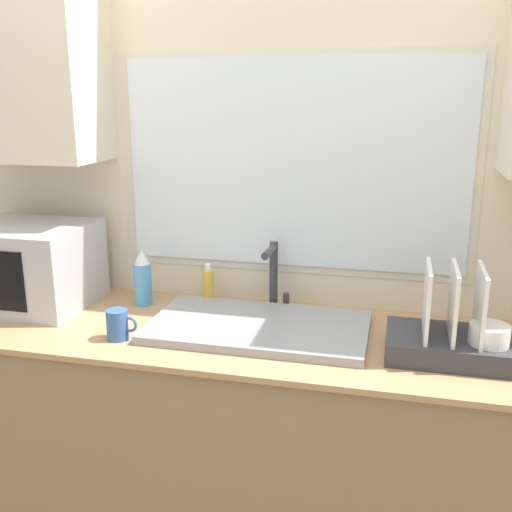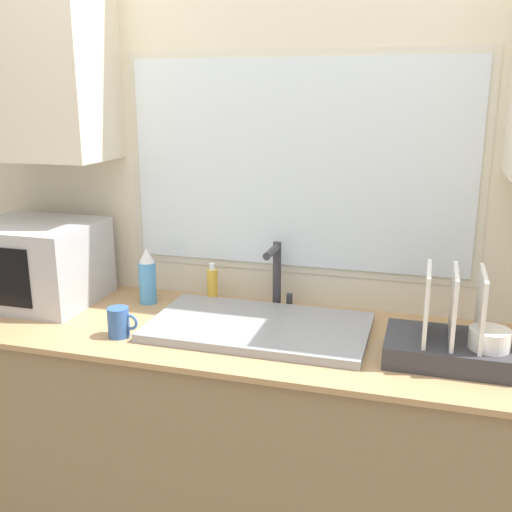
{
  "view_description": "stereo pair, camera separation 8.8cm",
  "coord_description": "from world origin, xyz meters",
  "px_view_note": "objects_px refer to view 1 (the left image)",
  "views": [
    {
      "loc": [
        0.39,
        -1.55,
        1.7
      ],
      "look_at": [
        -0.06,
        0.29,
        1.18
      ],
      "focal_mm": 42.0,
      "sensor_mm": 36.0,
      "label": 1
    },
    {
      "loc": [
        0.48,
        -1.53,
        1.7
      ],
      "look_at": [
        -0.06,
        0.29,
        1.18
      ],
      "focal_mm": 42.0,
      "sensor_mm": 36.0,
      "label": 2
    }
  ],
  "objects_px": {
    "spray_bottle": "(143,278)",
    "dish_rack": "(453,337)",
    "soap_bottle": "(209,286)",
    "microwave": "(28,265)",
    "faucet": "(274,271)",
    "mug_near_sink": "(118,325)"
  },
  "relations": [
    {
      "from": "spray_bottle",
      "to": "dish_rack",
      "type": "bearing_deg",
      "value": -11.07
    },
    {
      "from": "soap_bottle",
      "to": "spray_bottle",
      "type": "bearing_deg",
      "value": -164.06
    },
    {
      "from": "microwave",
      "to": "soap_bottle",
      "type": "xyz_separation_m",
      "value": [
        0.67,
        0.17,
        -0.08
      ]
    },
    {
      "from": "faucet",
      "to": "dish_rack",
      "type": "xyz_separation_m",
      "value": [
        0.63,
        -0.29,
        -0.09
      ]
    },
    {
      "from": "spray_bottle",
      "to": "soap_bottle",
      "type": "xyz_separation_m",
      "value": [
        0.24,
        0.07,
        -0.03
      ]
    },
    {
      "from": "microwave",
      "to": "faucet",
      "type": "bearing_deg",
      "value": 9.89
    },
    {
      "from": "dish_rack",
      "to": "microwave",
      "type": "bearing_deg",
      "value": 175.39
    },
    {
      "from": "soap_bottle",
      "to": "mug_near_sink",
      "type": "bearing_deg",
      "value": -114.52
    },
    {
      "from": "faucet",
      "to": "dish_rack",
      "type": "height_order",
      "value": "dish_rack"
    },
    {
      "from": "microwave",
      "to": "dish_rack",
      "type": "xyz_separation_m",
      "value": [
        1.56,
        -0.13,
        -0.09
      ]
    },
    {
      "from": "microwave",
      "to": "dish_rack",
      "type": "distance_m",
      "value": 1.57
    },
    {
      "from": "dish_rack",
      "to": "soap_bottle",
      "type": "xyz_separation_m",
      "value": [
        -0.89,
        0.29,
        0.01
      ]
    },
    {
      "from": "soap_bottle",
      "to": "mug_near_sink",
      "type": "xyz_separation_m",
      "value": [
        -0.19,
        -0.41,
        -0.02
      ]
    },
    {
      "from": "dish_rack",
      "to": "soap_bottle",
      "type": "bearing_deg",
      "value": 161.89
    },
    {
      "from": "dish_rack",
      "to": "mug_near_sink",
      "type": "xyz_separation_m",
      "value": [
        -1.08,
        -0.11,
        -0.02
      ]
    },
    {
      "from": "soap_bottle",
      "to": "mug_near_sink",
      "type": "distance_m",
      "value": 0.45
    },
    {
      "from": "microwave",
      "to": "dish_rack",
      "type": "bearing_deg",
      "value": -4.61
    },
    {
      "from": "microwave",
      "to": "soap_bottle",
      "type": "bearing_deg",
      "value": 13.83
    },
    {
      "from": "spray_bottle",
      "to": "faucet",
      "type": "bearing_deg",
      "value": 7.53
    },
    {
      "from": "dish_rack",
      "to": "mug_near_sink",
      "type": "relative_size",
      "value": 3.6
    },
    {
      "from": "dish_rack",
      "to": "soap_bottle",
      "type": "relative_size",
      "value": 2.42
    },
    {
      "from": "dish_rack",
      "to": "spray_bottle",
      "type": "bearing_deg",
      "value": 168.93
    }
  ]
}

